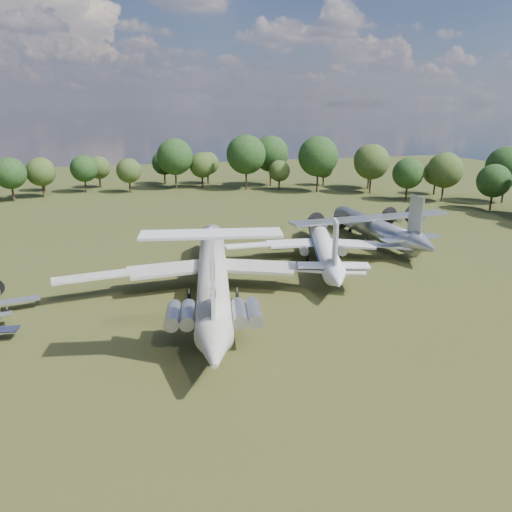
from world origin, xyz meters
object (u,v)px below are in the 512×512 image
object	(u,v)px
an12_transport	(374,231)
person_on_il62	(213,292)
il62_airliner	(213,277)
tu104_jet	(323,248)

from	to	relation	value
an12_transport	person_on_il62	xyz separation A→B (m)	(-35.59, -31.19, 3.75)
il62_airliner	an12_transport	world-z (taller)	il62_airliner
tu104_jet	person_on_il62	bearing A→B (deg)	-114.96
il62_airliner	an12_transport	distance (m)	37.03
an12_transport	tu104_jet	bearing A→B (deg)	-154.22
il62_airliner	tu104_jet	world-z (taller)	il62_airliner
il62_airliner	tu104_jet	bearing A→B (deg)	38.63
an12_transport	person_on_il62	distance (m)	47.47
tu104_jet	an12_transport	distance (m)	14.68
an12_transport	person_on_il62	bearing A→B (deg)	-141.15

